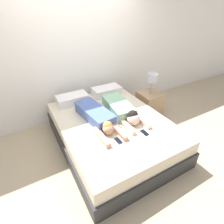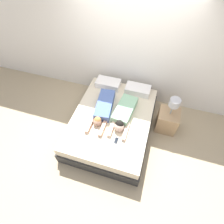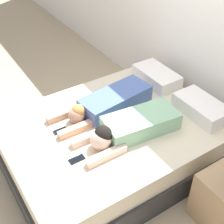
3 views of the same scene
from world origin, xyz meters
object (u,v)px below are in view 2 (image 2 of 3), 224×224
Objects in this scene: person_left at (103,108)px; nightstand at (168,119)px; person_right at (123,114)px; cell_phone_left at (96,133)px; cell_phone_right at (116,140)px; bed at (112,123)px; pillow_head_left at (108,83)px; pillow_head_right at (138,90)px.

person_left is 1.47m from nightstand.
person_right is 7.45× the size of cell_phone_left.
cell_phone_right is at bearing -52.72° from person_left.
cell_phone_left reaches higher than bed.
nightstand reaches higher than person_right.
person_left is 1.20× the size of nightstand.
bed is at bearing -67.31° from pillow_head_left.
bed is 3.81× the size of pillow_head_right.
cell_phone_right is at bearing -94.76° from pillow_head_right.
person_right is at bearing -3.43° from person_left.
pillow_head_left is at bearing 126.16° from person_right.
bed is at bearing -159.74° from nightstand.
nightstand is (0.94, 0.38, -0.29)m from person_right.
person_left is 8.00× the size of cell_phone_right.
pillow_head_right reaches higher than cell_phone_left.
pillow_head_right is at bearing 53.32° from person_left.
pillow_head_left and pillow_head_right have the same top height.
person_right reaches higher than cell_phone_right.
cell_phone_left is at bearing -111.75° from pillow_head_right.
pillow_head_left is at bearing 113.58° from cell_phone_right.
nightstand is at bearing -28.66° from pillow_head_right.
cell_phone_left is at bearing -110.03° from bed.
person_right reaches higher than pillow_head_left.
nightstand is (1.54, -0.44, -0.28)m from pillow_head_left.
person_right is (-0.13, -0.82, 0.01)m from pillow_head_right.
nightstand is (0.81, -0.44, -0.28)m from pillow_head_right.
pillow_head_right reaches higher than cell_phone_right.
cell_phone_right is at bearing -66.42° from pillow_head_left.
cell_phone_right is at bearing -133.76° from nightstand.
pillow_head_right reaches higher than bed.
bed is 1.01m from pillow_head_left.
bed is at bearing -112.69° from pillow_head_right.
person_right is at bearing 14.13° from bed.
person_left is at bearing -166.01° from nightstand.
pillow_head_right is at bearing 0.00° from pillow_head_left.
person_right is at bearing -53.84° from pillow_head_left.
pillow_head_left is at bearing 112.69° from bed.
person_right is (0.60, -0.82, 0.01)m from pillow_head_left.
person_right is 1.06m from nightstand.
nightstand is at bearing -16.00° from pillow_head_left.
cell_phone_left is 1.65m from nightstand.
pillow_head_left is (-0.37, 0.88, 0.34)m from bed.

